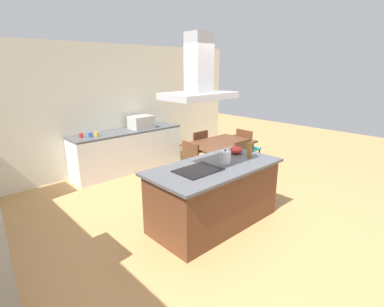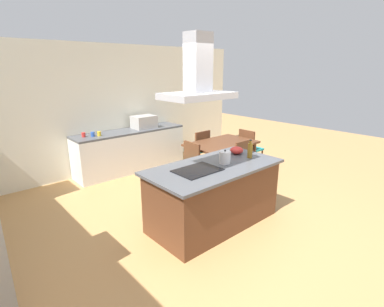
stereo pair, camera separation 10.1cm
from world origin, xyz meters
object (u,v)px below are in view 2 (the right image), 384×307
Objects in this scene: chair_facing_island at (247,161)px; chair_at_right_end at (249,146)px; range_hood at (198,78)px; coffee_mug_red at (84,135)px; dining_table at (222,146)px; coffee_mug_yellow at (99,134)px; chair_at_left_end at (188,163)px; mixing_bowl at (237,150)px; tea_kettle at (225,157)px; coffee_mug_blue at (93,134)px; chair_facing_back_wall at (199,148)px; countertop_microwave at (144,122)px; olive_oil_bottle at (250,150)px; cooktop at (197,170)px.

chair_facing_island is 1.00× the size of chair_at_right_end.
coffee_mug_red is at bearing 97.07° from range_hood.
dining_table is at bearing 34.24° from range_hood.
coffee_mug_yellow is 1.92m from chair_at_left_end.
chair_at_left_end is (1.23, -1.71, -0.44)m from coffee_mug_red.
mixing_bowl is at bearing -126.81° from dining_table.
tea_kettle reaches higher than coffee_mug_blue.
chair_facing_back_wall is at bearing -26.63° from coffee_mug_yellow.
tea_kettle is 3.08m from coffee_mug_red.
range_hood reaches higher than countertop_microwave.
coffee_mug_blue is at bearing 163.27° from coffee_mug_yellow.
mixing_bowl is 2.35× the size of coffee_mug_red.
olive_oil_bottle is (0.48, -0.07, 0.03)m from tea_kettle.
mixing_bowl is at bearing -114.57° from chair_facing_back_wall.
countertop_microwave reaches higher than cooktop.
countertop_microwave is at bearing 114.95° from dining_table.
dining_table is (0.78, 1.04, -0.29)m from mixing_bowl.
olive_oil_bottle is at bearing -5.90° from range_hood.
coffee_mug_red is 0.10× the size of chair_at_right_end.
coffee_mug_blue is at bearing 140.53° from dining_table.
cooktop is 6.67× the size of coffee_mug_blue.
chair_at_left_end is (0.36, 1.25, -0.48)m from tea_kettle.
coffee_mug_red reaches higher than dining_table.
countertop_microwave reaches higher than coffee_mug_blue.
chair_at_right_end is at bearing -29.44° from coffee_mug_blue.
chair_at_right_end is at bearing -29.20° from coffee_mug_red.
cooktop is 0.43× the size of dining_table.
coffee_mug_yellow reaches higher than chair_facing_back_wall.
chair_facing_island is at bearing -36.01° from chair_at_left_end.
tea_kettle is at bearing -155.56° from chair_facing_island.
tea_kettle is 0.25× the size of chair_at_right_end.
tea_kettle reaches higher than chair_at_right_end.
olive_oil_bottle is 0.32× the size of chair_at_right_end.
cooktop is at bearing -88.16° from coffee_mug_yellow.
chair_at_right_end is at bearing 0.00° from chair_at_left_end.
coffee_mug_blue is 0.10× the size of chair_at_right_end.
coffee_mug_red and coffee_mug_yellow have the same top height.
olive_oil_bottle is 0.28m from mixing_bowl.
coffee_mug_blue is (-0.21, 2.86, 0.04)m from cooktop.
chair_facing_island is at bearing -49.17° from coffee_mug_blue.
dining_table is at bearing 58.83° from olive_oil_bottle.
coffee_mug_yellow is at bearing 112.44° from mixing_bowl.
chair_facing_island is (1.88, -2.27, -0.44)m from coffee_mug_yellow.
coffee_mug_blue is (-0.71, 2.89, -0.04)m from tea_kettle.
chair_facing_back_wall is 1.13m from chair_at_right_end.
countertop_microwave is 3.23m from range_hood.
cooktop is at bearing -133.52° from chair_facing_back_wall.
coffee_mug_yellow is 0.10× the size of chair_facing_island.
mixing_bowl is 0.42× the size of countertop_microwave.
tea_kettle is 2.98m from coffee_mug_blue.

